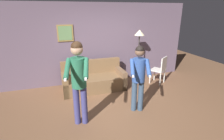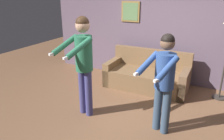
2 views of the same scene
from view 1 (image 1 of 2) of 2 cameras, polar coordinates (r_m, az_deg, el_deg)
name	(u,v)px [view 1 (image 1 of 2)]	position (r m, az deg, el deg)	size (l,w,h in m)	color
ground_plane	(118,112)	(4.40, 1.98, -13.44)	(12.00, 12.00, 0.00)	brown
back_wall_assembly	(97,44)	(5.86, -5.06, 8.49)	(6.40, 0.09, 2.60)	#655365
couch	(94,80)	(5.49, -6.02, -3.42)	(1.91, 0.86, 0.87)	brown
torchiere_lamp	(139,39)	(5.83, 8.88, 10.00)	(0.33, 0.33, 1.77)	#332D28
person_standing_left	(79,76)	(3.55, -10.88, -1.95)	(0.53, 0.75, 1.81)	#3D3D76
person_standing_right	(139,74)	(4.08, 8.72, -1.19)	(0.56, 0.69, 1.62)	#354960
dining_chair_distant	(160,69)	(5.99, 15.54, 0.45)	(0.59, 0.59, 0.93)	silver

